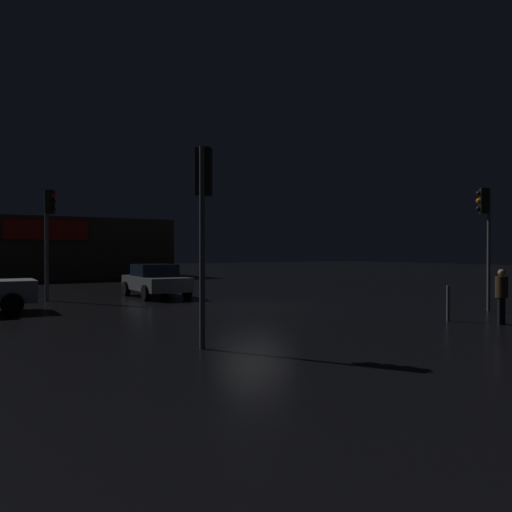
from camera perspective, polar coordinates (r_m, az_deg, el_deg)
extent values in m
plane|color=black|center=(19.41, -0.27, -5.51)|extent=(120.00, 120.00, 0.00)
cube|color=brown|center=(42.72, -22.95, 0.77)|extent=(18.68, 8.96, 4.45)
cube|color=red|center=(38.19, -21.83, 2.67)|extent=(5.44, 0.24, 1.35)
cylinder|color=#595B60|center=(19.43, 24.04, 0.62)|extent=(0.12, 0.12, 4.18)
cube|color=black|center=(19.47, 23.61, 5.52)|extent=(0.41, 0.41, 0.86)
sphere|color=black|center=(19.46, 23.15, 6.28)|extent=(0.20, 0.20, 0.20)
sphere|color=orange|center=(19.44, 23.14, 5.53)|extent=(0.20, 0.20, 0.20)
sphere|color=black|center=(19.42, 23.14, 4.77)|extent=(0.20, 0.20, 0.20)
cylinder|color=#595B60|center=(23.04, -21.86, 1.06)|extent=(0.16, 0.16, 4.54)
cube|color=black|center=(23.03, -21.56, 5.50)|extent=(0.41, 0.41, 0.98)
sphere|color=red|center=(22.96, -21.24, 6.25)|extent=(0.20, 0.20, 0.20)
sphere|color=black|center=(22.94, -21.23, 5.52)|extent=(0.20, 0.20, 0.20)
sphere|color=black|center=(22.91, -21.23, 4.79)|extent=(0.20, 0.20, 0.20)
cylinder|color=#595B60|center=(11.00, -5.88, 0.89)|extent=(0.12, 0.12, 4.25)
cube|color=black|center=(11.28, -5.71, 9.12)|extent=(0.41, 0.40, 1.02)
sphere|color=black|center=(11.48, -5.53, 10.51)|extent=(0.20, 0.20, 0.20)
sphere|color=orange|center=(11.43, -5.53, 9.00)|extent=(0.20, 0.20, 0.20)
sphere|color=black|center=(11.39, -5.53, 7.48)|extent=(0.20, 0.20, 0.20)
cube|color=slate|center=(23.52, -10.88, -2.92)|extent=(1.97, 4.28, 0.59)
cube|color=black|center=(23.65, -11.02, -1.53)|extent=(1.71, 1.91, 0.54)
cylinder|color=black|center=(22.57, -7.51, -3.82)|extent=(0.24, 0.66, 0.66)
cylinder|color=black|center=(21.93, -11.92, -3.95)|extent=(0.24, 0.66, 0.66)
cylinder|color=black|center=(25.16, -9.97, -3.36)|extent=(0.24, 0.66, 0.66)
cylinder|color=black|center=(24.59, -13.97, -3.47)|extent=(0.24, 0.66, 0.66)
cylinder|color=black|center=(20.31, -25.44, -4.31)|extent=(0.71, 0.25, 0.70)
cylinder|color=black|center=(18.50, -25.05, -4.78)|extent=(0.71, 0.25, 0.70)
cylinder|color=black|center=(16.13, 25.08, -5.47)|extent=(0.14, 0.14, 0.75)
cylinder|color=black|center=(16.28, 25.30, -5.42)|extent=(0.14, 0.14, 0.75)
cylinder|color=#3F2D19|center=(16.15, 25.20, -3.07)|extent=(0.39, 0.39, 0.59)
sphere|color=tan|center=(16.13, 25.21, -1.66)|extent=(0.20, 0.20, 0.20)
cylinder|color=#595B60|center=(16.35, 20.21, -4.85)|extent=(0.10, 0.10, 1.05)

